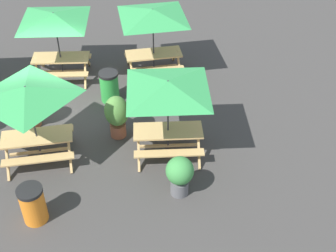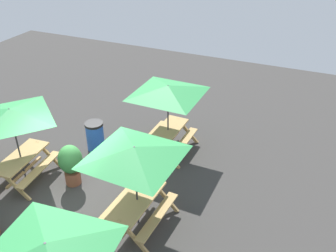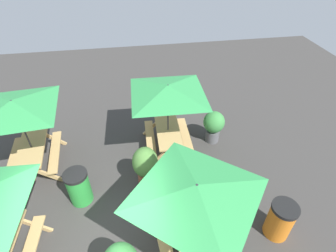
{
  "view_description": "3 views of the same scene",
  "coord_description": "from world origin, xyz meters",
  "px_view_note": "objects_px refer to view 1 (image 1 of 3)",
  "views": [
    {
      "loc": [
        2.41,
        -11.22,
        8.56
      ],
      "look_at": [
        3.23,
        -1.96,
        0.9
      ],
      "focal_mm": 50.0,
      "sensor_mm": 36.0,
      "label": 1
    },
    {
      "loc": [
        6.13,
        5.4,
        6.93
      ],
      "look_at": [
        -3.16,
        1.36,
        0.9
      ],
      "focal_mm": 40.0,
      "sensor_mm": 36.0,
      "label": 2
    },
    {
      "loc": [
        -2.83,
        -0.96,
        5.77
      ],
      "look_at": [
        3.23,
        -1.96,
        0.9
      ],
      "focal_mm": 28.0,
      "sensor_mm": 36.0,
      "label": 3
    }
  ],
  "objects_px": {
    "picnic_table_1": "(55,22)",
    "potted_plant_1": "(180,174)",
    "picnic_table_2": "(168,91)",
    "picnic_table_3": "(153,18)",
    "trash_bin_orange": "(33,204)",
    "potted_plant_2": "(30,104)",
    "picnic_table_4": "(27,97)",
    "trash_bin_green": "(109,86)",
    "potted_plant_0": "(117,114)"
  },
  "relations": [
    {
      "from": "picnic_table_1",
      "to": "trash_bin_orange",
      "type": "distance_m",
      "value": 6.12
    },
    {
      "from": "trash_bin_orange",
      "to": "potted_plant_2",
      "type": "bearing_deg",
      "value": 98.38
    },
    {
      "from": "picnic_table_3",
      "to": "trash_bin_orange",
      "type": "xyz_separation_m",
      "value": [
        -3.12,
        -5.92,
        -1.49
      ]
    },
    {
      "from": "picnic_table_2",
      "to": "picnic_table_3",
      "type": "bearing_deg",
      "value": 93.91
    },
    {
      "from": "picnic_table_1",
      "to": "trash_bin_orange",
      "type": "xyz_separation_m",
      "value": [
        -0.13,
        -5.94,
        -1.49
      ]
    },
    {
      "from": "picnic_table_2",
      "to": "potted_plant_0",
      "type": "relative_size",
      "value": 2.18
    },
    {
      "from": "picnic_table_1",
      "to": "potted_plant_2",
      "type": "bearing_deg",
      "value": -102.18
    },
    {
      "from": "potted_plant_2",
      "to": "potted_plant_1",
      "type": "bearing_deg",
      "value": -37.48
    },
    {
      "from": "picnic_table_3",
      "to": "trash_bin_orange",
      "type": "height_order",
      "value": "picnic_table_3"
    },
    {
      "from": "potted_plant_2",
      "to": "picnic_table_3",
      "type": "bearing_deg",
      "value": 33.56
    },
    {
      "from": "picnic_table_1",
      "to": "picnic_table_4",
      "type": "relative_size",
      "value": 1.21
    },
    {
      "from": "picnic_table_1",
      "to": "potted_plant_1",
      "type": "height_order",
      "value": "picnic_table_1"
    },
    {
      "from": "picnic_table_1",
      "to": "potted_plant_2",
      "type": "height_order",
      "value": "picnic_table_1"
    },
    {
      "from": "picnic_table_4",
      "to": "trash_bin_green",
      "type": "distance_m",
      "value": 3.4
    },
    {
      "from": "picnic_table_2",
      "to": "trash_bin_green",
      "type": "distance_m",
      "value": 3.33
    },
    {
      "from": "picnic_table_1",
      "to": "trash_bin_green",
      "type": "bearing_deg",
      "value": -39.34
    },
    {
      "from": "trash_bin_green",
      "to": "potted_plant_1",
      "type": "height_order",
      "value": "potted_plant_1"
    },
    {
      "from": "picnic_table_2",
      "to": "potted_plant_2",
      "type": "xyz_separation_m",
      "value": [
        -3.76,
        1.5,
        -1.26
      ]
    },
    {
      "from": "picnic_table_3",
      "to": "potted_plant_0",
      "type": "distance_m",
      "value": 3.54
    },
    {
      "from": "picnic_table_4",
      "to": "potted_plant_0",
      "type": "relative_size",
      "value": 1.8
    },
    {
      "from": "picnic_table_3",
      "to": "picnic_table_4",
      "type": "relative_size",
      "value": 1.21
    },
    {
      "from": "potted_plant_0",
      "to": "potted_plant_1",
      "type": "height_order",
      "value": "potted_plant_0"
    },
    {
      "from": "picnic_table_3",
      "to": "trash_bin_green",
      "type": "height_order",
      "value": "picnic_table_3"
    },
    {
      "from": "potted_plant_0",
      "to": "trash_bin_orange",
      "type": "bearing_deg",
      "value": -124.13
    },
    {
      "from": "picnic_table_4",
      "to": "potted_plant_1",
      "type": "bearing_deg",
      "value": -28.88
    },
    {
      "from": "picnic_table_2",
      "to": "trash_bin_orange",
      "type": "height_order",
      "value": "picnic_table_2"
    },
    {
      "from": "picnic_table_3",
      "to": "potted_plant_1",
      "type": "bearing_deg",
      "value": -92.39
    },
    {
      "from": "trash_bin_orange",
      "to": "potted_plant_2",
      "type": "relative_size",
      "value": 0.78
    },
    {
      "from": "picnic_table_1",
      "to": "potted_plant_1",
      "type": "relative_size",
      "value": 2.56
    },
    {
      "from": "trash_bin_green",
      "to": "potted_plant_0",
      "type": "xyz_separation_m",
      "value": [
        0.24,
        -1.71,
        0.25
      ]
    },
    {
      "from": "picnic_table_2",
      "to": "trash_bin_green",
      "type": "height_order",
      "value": "picnic_table_2"
    },
    {
      "from": "picnic_table_2",
      "to": "potted_plant_2",
      "type": "bearing_deg",
      "value": 160.38
    },
    {
      "from": "picnic_table_2",
      "to": "trash_bin_green",
      "type": "bearing_deg",
      "value": 123.79
    },
    {
      "from": "picnic_table_1",
      "to": "picnic_table_4",
      "type": "bearing_deg",
      "value": -91.19
    },
    {
      "from": "picnic_table_1",
      "to": "trash_bin_orange",
      "type": "bearing_deg",
      "value": -88.51
    },
    {
      "from": "picnic_table_1",
      "to": "potted_plant_2",
      "type": "xyz_separation_m",
      "value": [
        -0.65,
        -2.43,
        -1.26
      ]
    },
    {
      "from": "picnic_table_4",
      "to": "potted_plant_0",
      "type": "bearing_deg",
      "value": 15.13
    },
    {
      "from": "picnic_table_4",
      "to": "trash_bin_orange",
      "type": "height_order",
      "value": "picnic_table_4"
    },
    {
      "from": "picnic_table_4",
      "to": "trash_bin_orange",
      "type": "xyz_separation_m",
      "value": [
        0.14,
        -2.07,
        -1.49
      ]
    },
    {
      "from": "potted_plant_0",
      "to": "picnic_table_4",
      "type": "bearing_deg",
      "value": -159.9
    },
    {
      "from": "picnic_table_3",
      "to": "potted_plant_0",
      "type": "relative_size",
      "value": 2.17
    },
    {
      "from": "picnic_table_1",
      "to": "trash_bin_green",
      "type": "relative_size",
      "value": 2.88
    },
    {
      "from": "potted_plant_1",
      "to": "potted_plant_2",
      "type": "relative_size",
      "value": 0.88
    },
    {
      "from": "potted_plant_0",
      "to": "potted_plant_1",
      "type": "relative_size",
      "value": 1.18
    },
    {
      "from": "potted_plant_1",
      "to": "potted_plant_2",
      "type": "height_order",
      "value": "potted_plant_2"
    },
    {
      "from": "potted_plant_1",
      "to": "trash_bin_orange",
      "type": "bearing_deg",
      "value": -171.37
    },
    {
      "from": "picnic_table_4",
      "to": "picnic_table_3",
      "type": "bearing_deg",
      "value": 44.78
    },
    {
      "from": "picnic_table_1",
      "to": "potted_plant_2",
      "type": "relative_size",
      "value": 2.25
    },
    {
      "from": "potted_plant_0",
      "to": "potted_plant_1",
      "type": "bearing_deg",
      "value": -57.54
    },
    {
      "from": "picnic_table_2",
      "to": "potted_plant_1",
      "type": "bearing_deg",
      "value": -82.25
    }
  ]
}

